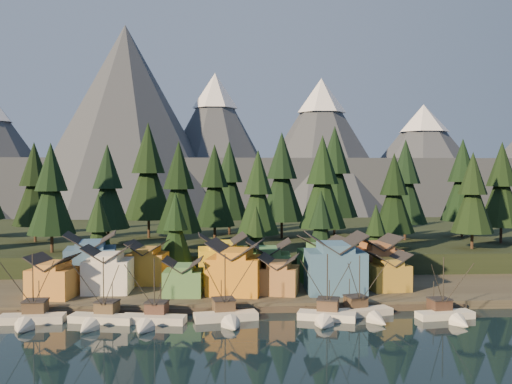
{
  "coord_description": "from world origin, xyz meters",
  "views": [
    {
      "loc": [
        -2.54,
        -80.79,
        23.87
      ],
      "look_at": [
        4.4,
        30.0,
        19.99
      ],
      "focal_mm": 40.0,
      "sensor_mm": 36.0,
      "label": 1
    }
  ],
  "objects": [
    {
      "name": "ground",
      "position": [
        0.0,
        0.0,
        0.0
      ],
      "size": [
        500.0,
        500.0,
        0.0
      ],
      "primitive_type": "plane",
      "color": "black",
      "rests_on": "ground"
    },
    {
      "name": "shore_strip",
      "position": [
        0.0,
        40.0,
        0.75
      ],
      "size": [
        400.0,
        50.0,
        1.5
      ],
      "primitive_type": "cube",
      "color": "#353127",
      "rests_on": "ground"
    },
    {
      "name": "hillside",
      "position": [
        0.0,
        90.0,
        3.0
      ],
      "size": [
        420.0,
        100.0,
        6.0
      ],
      "primitive_type": "cube",
      "color": "black",
      "rests_on": "ground"
    },
    {
      "name": "dock",
      "position": [
        0.0,
        16.5,
        0.5
      ],
      "size": [
        80.0,
        4.0,
        1.0
      ],
      "primitive_type": "cube",
      "color": "#453B31",
      "rests_on": "ground"
    },
    {
      "name": "mountain_ridge",
      "position": [
        -4.2,
        213.59,
        26.06
      ],
      "size": [
        560.0,
        190.0,
        90.0
      ],
      "color": "#444B57",
      "rests_on": "ground"
    },
    {
      "name": "boat_0",
      "position": [
        -32.38,
        9.73,
        2.31
      ],
      "size": [
        10.38,
        11.26,
        12.11
      ],
      "rotation": [
        0.0,
        0.0,
        0.03
      ],
      "color": "beige",
      "rests_on": "ground"
    },
    {
      "name": "boat_1",
      "position": [
        -21.65,
        9.15,
        2.09
      ],
      "size": [
        11.11,
        11.69,
        11.46
      ],
      "rotation": [
        0.0,
        0.0,
        -0.22
      ],
      "color": "beige",
      "rests_on": "ground"
    },
    {
      "name": "boat_2",
      "position": [
        -13.4,
        8.27,
        2.09
      ],
      "size": [
        10.89,
        11.54,
        11.4
      ],
      "rotation": [
        0.0,
        0.0,
        -0.18
      ],
      "color": "beige",
      "rests_on": "ground"
    },
    {
      "name": "boat_3",
      "position": [
        -1.5,
        9.27,
        2.23
      ],
      "size": [
        10.84,
        11.48,
        11.87
      ],
      "rotation": [
        0.0,
        0.0,
        0.18
      ],
      "color": "beige",
      "rests_on": "ground"
    },
    {
      "name": "boat_4",
      "position": [
        14.29,
        8.66,
        2.32
      ],
      "size": [
        10.0,
        10.58,
        11.83
      ],
      "rotation": [
        0.0,
        0.0,
        -0.3
      ],
      "color": "white",
      "rests_on": "ground"
    },
    {
      "name": "boat_5",
      "position": [
        21.17,
        10.74,
        1.98
      ],
      "size": [
        11.2,
        11.72,
        11.12
      ],
      "rotation": [
        0.0,
        0.0,
        0.27
      ],
      "color": "beige",
      "rests_on": "ground"
    },
    {
      "name": "boat_6",
      "position": [
        34.19,
        8.24,
        2.09
      ],
      "size": [
        9.89,
        10.52,
        11.05
      ],
      "rotation": [
        0.0,
        0.0,
        0.15
      ],
      "color": "silver",
      "rests_on": "ground"
    },
    {
      "name": "house_front_0",
      "position": [
        -32.41,
        22.26,
        5.5
      ],
      "size": [
        8.81,
        8.47,
        7.62
      ],
      "rotation": [
        0.0,
        0.0,
        -0.18
      ],
      "color": "#C57F32",
      "rests_on": "shore_strip"
    },
    {
      "name": "house_front_1",
      "position": [
        -23.49,
        26.27,
        6.07
      ],
      "size": [
        8.56,
        8.23,
        8.69
      ],
      "rotation": [
        0.0,
        0.0,
        -0.02
      ],
      "color": "white",
      "rests_on": "shore_strip"
    },
    {
      "name": "house_front_2",
      "position": [
        -9.31,
        22.63,
        5.04
      ],
      "size": [
        7.23,
        7.28,
        6.74
      ],
      "rotation": [
        0.0,
        0.0,
        -0.05
      ],
      "color": "#4C8146",
      "rests_on": "shore_strip"
    },
    {
      "name": "house_front_3",
      "position": [
        0.22,
        23.65,
        6.62
      ],
      "size": [
        11.35,
        11.02,
        9.74
      ],
      "rotation": [
        0.0,
        0.0,
        -0.22
      ],
      "color": "orange",
      "rests_on": "shore_strip"
    },
    {
      "name": "house_front_4",
      "position": [
        8.25,
        23.34,
        5.19
      ],
      "size": [
        8.44,
        8.84,
        7.02
      ],
      "rotation": [
        0.0,
        0.0,
        -0.25
      ],
      "color": "#A16D39",
      "rests_on": "shore_strip"
    },
    {
      "name": "house_front_5",
      "position": [
        18.69,
        23.32,
        7.3
      ],
      "size": [
        10.72,
        9.79,
        11.05
      ],
      "rotation": [
        0.0,
        0.0,
        -0.02
      ],
      "color": "#396388",
      "rests_on": "shore_strip"
    },
    {
      "name": "house_front_6",
      "position": [
        29.26,
        24.95,
        5.23
      ],
      "size": [
        7.75,
        7.4,
        7.11
      ],
      "rotation": [
        0.0,
        0.0,
        0.1
      ],
      "color": "#B68C2E",
      "rests_on": "shore_strip"
    },
    {
      "name": "house_back_0",
      "position": [
        -28.16,
        32.98,
        6.97
      ],
      "size": [
        10.8,
        10.48,
        10.42
      ],
      "rotation": [
        0.0,
        0.0,
        0.15
      ],
      "color": "#3A608A",
      "rests_on": "shore_strip"
    },
    {
      "name": "house_back_1",
      "position": [
        -17.26,
        34.16,
        5.93
      ],
      "size": [
        8.39,
        8.47,
        8.44
      ],
      "rotation": [
        0.0,
        0.0,
        -0.12
      ],
      "color": "#AB7A2C",
      "rests_on": "shore_strip"
    },
    {
      "name": "house_back_2",
      "position": [
        -2.23,
        33.87,
        6.7
      ],
      "size": [
        9.89,
        9.19,
        9.9
      ],
      "rotation": [
        0.0,
        0.0,
        0.07
      ],
      "color": "yellow",
      "rests_on": "shore_strip"
    },
    {
      "name": "house_back_3",
      "position": [
        6.92,
        31.95,
        6.17
      ],
      "size": [
        9.16,
        8.26,
        8.89
      ],
      "rotation": [
        0.0,
        0.0,
        -0.06
      ],
      "color": "#427944",
      "rests_on": "shore_strip"
    },
    {
      "name": "house_back_4",
      "position": [
        17.94,
        33.23,
        6.34
      ],
      "size": [
        9.18,
        8.87,
        9.21
      ],
      "rotation": [
        0.0,
        0.0,
        0.09
      ],
      "color": "#437D48",
      "rests_on": "shore_strip"
    },
    {
      "name": "house_back_5",
      "position": [
        29.12,
        32.73,
        6.48
      ],
      "size": [
        9.22,
        9.31,
        9.5
      ],
      "rotation": [
        0.0,
        0.0,
        0.1
      ],
      "color": "#975B35",
      "rests_on": "shore_strip"
    },
    {
      "name": "tree_hill_1",
      "position": [
        -50.0,
        68.0,
        20.0
      ],
      "size": [
        11.0,
        11.0,
        25.62
      ],
      "color": "#332319",
      "rests_on": "hillside"
    },
    {
      "name": "tree_hill_2",
      "position": [
        -40.0,
        48.0,
        19.36
      ],
      "size": [
        10.49,
        10.49,
        24.43
      ],
      "color": "#332319",
      "rests_on": "hillside"
    },
    {
      "name": "tree_hill_3",
      "position": [
        -30.0,
        60.0,
        19.52
      ],
      "size": [
        10.62,
        10.62,
        24.74
      ],
      "color": "#332319",
      "rests_on": "hillside"
    },
    {
      "name": "tree_hill_4",
      "position": [
        -22.0,
        75.0,
        23.14
      ],
      "size": [
        13.46,
        13.46,
        31.35
      ],
      "color": "#332319",
      "rests_on": "hillside"
    },
    {
      "name": "tree_hill_5",
      "position": [
        -12.0,
        50.0,
        19.67
      ],
      "size": [
        10.73,
        10.73,
        25.01
      ],
      "color": "#332319",
      "rests_on": "hillside"
    },
    {
      "name": "tree_hill_6",
      "position": [
        -4.0,
        65.0,
        19.69
      ],
      "size": [
        10.75,
        10.75,
        25.05
      ],
      "color": "#332319",
      "rests_on": "hillside"
    },
    {
      "name": "tree_hill_7",
      "position": [
        6.0,
        48.0,
        18.57
      ],
      "size": [
        9.87,
        9.87,
        23.0
      ],
      "color": "#332319",
      "rests_on": "hillside"
    },
    {
      "name": "tree_hill_8",
      "position": [
        14.0,
        72.0,
        21.7
      ],
      "size": [
        12.33,
        12.33,
        28.72
      ],
      "color": "#332319",
      "rests_on": "hillside"
    },
    {
      "name": "tree_hill_9",
      "position": [
        22.0,
        55.0,
        20.64
      ],
      "size": [
        11.5,
        11.5,
        26.78
      ],
      "color": "#332319",
      "rests_on": "hillside"
    },
    {
      "name": "tree_hill_10",
      "position": [
        30.0,
        80.0,
        22.99
      ],
      "size": [
        13.34,
        13.34,
        31.08
      ],
      "color": "#332319",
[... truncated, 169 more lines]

